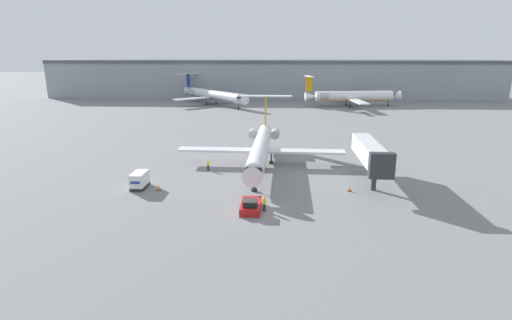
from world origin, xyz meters
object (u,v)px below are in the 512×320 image
airplane_parked_far_right (213,95)px  traffic_cone_left (159,188)px  worker_near_tug (264,203)px  traffic_cone_right (350,189)px  luggage_cart (140,180)px  worker_by_wing (208,165)px  pushback_tug (251,206)px  jet_bridge (370,153)px  airplane_parked_far_left (351,96)px  airplane_main (261,147)px

airplane_parked_far_right → traffic_cone_left: bearing=-85.4°
worker_near_tug → airplane_parked_far_right: airplane_parked_far_right is taller
traffic_cone_right → airplane_parked_far_right: airplane_parked_far_right is taller
luggage_cart → worker_near_tug: luggage_cart is taller
traffic_cone_right → worker_by_wing: bearing=157.6°
luggage_cart → traffic_cone_right: 29.34m
pushback_tug → airplane_parked_far_right: 98.34m
pushback_tug → jet_bridge: 20.49m
airplane_parked_far_left → jet_bridge: bearing=-97.8°
airplane_main → traffic_cone_right: 18.11m
worker_by_wing → jet_bridge: size_ratio=0.11×
airplane_main → jet_bridge: airplane_main is taller
airplane_main → pushback_tug: 20.21m
traffic_cone_right → airplane_main: bearing=135.9°
pushback_tug → traffic_cone_left: size_ratio=6.32×
airplane_parked_far_left → traffic_cone_right: bearing=-99.6°
pushback_tug → jet_bridge: bearing=34.9°
airplane_main → worker_near_tug: size_ratio=17.07×
traffic_cone_left → traffic_cone_right: (26.38, 1.25, 0.02)m
traffic_cone_left → jet_bridge: bearing=9.9°
airplane_main → worker_near_tug: bearing=-86.1°
luggage_cart → pushback_tug: bearing=-24.1°
traffic_cone_right → jet_bridge: (3.38, 3.93, 4.08)m
airplane_parked_far_left → traffic_cone_left: bearing=-115.0°
airplane_main → traffic_cone_right: airplane_main is taller
worker_near_tug → airplane_parked_far_left: 98.23m
traffic_cone_left → airplane_main: bearing=45.4°
traffic_cone_left → airplane_parked_far_left: size_ratio=0.02×
airplane_main → airplane_parked_far_left: size_ratio=0.95×
worker_near_tug → jet_bridge: bearing=38.1°
luggage_cart → jet_bridge: jet_bridge is taller
pushback_tug → worker_near_tug: worker_near_tug is taller
pushback_tug → jet_bridge: size_ratio=0.31×
worker_near_tug → traffic_cone_left: worker_near_tug is taller
luggage_cart → traffic_cone_left: (2.94, -0.91, -0.78)m
airplane_parked_far_right → jet_bridge: bearing=-66.4°
luggage_cart → worker_by_wing: bearing=48.3°
airplane_main → traffic_cone_right: (12.85, -12.47, -2.71)m
jet_bridge → worker_near_tug: bearing=-141.9°
worker_by_wing → traffic_cone_left: size_ratio=2.30×
airplane_main → airplane_parked_far_right: size_ratio=1.02×
pushback_tug → traffic_cone_left: (-13.25, 6.33, -0.25)m
worker_near_tug → airplane_parked_far_left: airplane_parked_far_left is taller
luggage_cart → worker_near_tug: (17.85, -7.37, -0.16)m
worker_by_wing → airplane_parked_far_left: size_ratio=0.05×
pushback_tug → traffic_cone_right: (13.13, 7.58, -0.22)m
airplane_main → pushback_tug: bearing=-90.8°
airplane_parked_far_left → airplane_parked_far_right: size_ratio=1.08×
airplane_main → traffic_cone_left: airplane_main is taller
luggage_cart → traffic_cone_left: 3.18m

